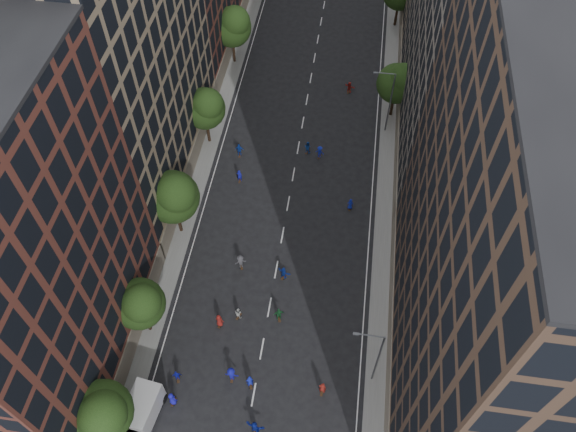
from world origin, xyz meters
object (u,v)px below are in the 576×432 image
object	(u,v)px
streetlamp_far	(389,100)
cargo_van	(140,414)
streetlamp_near	(376,356)
skater_1	(250,381)
skater_0	(172,399)

from	to	relation	value
streetlamp_far	cargo_van	bearing A→B (deg)	-116.39
streetlamp_near	skater_1	size ratio (longest dim) A/B	4.79
skater_0	skater_1	distance (m)	7.06
skater_0	streetlamp_far	bearing A→B (deg)	-103.76
cargo_van	skater_0	bearing A→B (deg)	47.98
streetlamp_far	streetlamp_near	bearing A→B (deg)	-90.00
skater_1	streetlamp_near	bearing A→B (deg)	166.86
streetlamp_far	skater_0	world-z (taller)	streetlamp_far
streetlamp_far	cargo_van	size ratio (longest dim) A/B	1.58
streetlamp_far	cargo_van	world-z (taller)	streetlamp_far
streetlamp_near	streetlamp_far	world-z (taller)	same
cargo_van	streetlamp_far	bearing A→B (deg)	71.47
cargo_van	skater_0	world-z (taller)	cargo_van
streetlamp_near	skater_0	xyz separation A→B (m)	(-17.41, -4.71, -4.28)
streetlamp_far	skater_1	distance (m)	37.05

